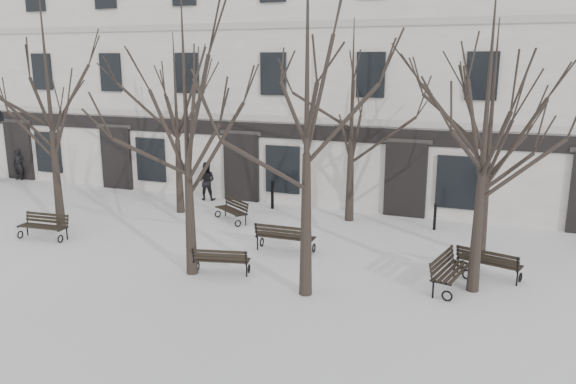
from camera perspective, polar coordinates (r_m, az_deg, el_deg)
The scene contains 19 objects.
ground at distance 16.21m, azimuth -5.72°, elevation -8.36°, with size 100.00×100.00×0.00m, color white.
building at distance 27.25m, azimuth 6.65°, elevation 12.28°, with size 40.40×10.20×11.40m.
tree_0 at distance 21.20m, azimuth -23.26°, elevation 10.40°, with size 5.91×5.91×8.45m.
tree_1 at distance 15.40m, azimuth -10.38°, elevation 8.71°, with size 5.36×5.36×7.66m.
tree_2 at distance 13.65m, azimuth 1.96°, elevation 11.41°, with size 6.17×6.17×8.82m.
tree_3 at distance 14.75m, azimuth 19.58°, elevation 8.29°, with size 5.45×5.45×7.79m.
tree_4 at distance 22.20m, azimuth -11.32°, elevation 8.88°, with size 4.87×4.87×6.96m.
tree_5 at distance 20.71m, azimuth 6.55°, elevation 9.54°, with size 5.19×5.19×7.42m.
tree_6 at distance 17.63m, azimuth 19.99°, elevation 7.60°, with size 4.99×4.99×7.13m.
bench_0 at distance 20.84m, azimuth -23.55°, elevation -3.12°, with size 1.76×0.76×0.86m.
bench_1 at distance 16.13m, azimuth -6.81°, elevation -6.84°, with size 1.67×0.93×0.80m.
bench_2 at distance 16.71m, azimuth 19.71°, elevation -6.70°, with size 1.81×1.06×0.87m.
bench_3 at distance 21.28m, azimuth -5.65°, elevation -1.78°, with size 1.68×1.40×0.83m.
bench_4 at distance 17.80m, azimuth -0.33°, elevation -4.53°, with size 1.90×0.74×0.94m.
bench_5 at distance 15.68m, azimuth 16.05°, elevation -7.63°, with size 1.04×1.93×0.93m.
bollard_a at distance 22.90m, azimuth -1.60°, elevation -0.19°, with size 0.15×0.15×1.17m.
bollard_b at distance 20.76m, azimuth 14.71°, elevation -2.33°, with size 0.13×0.13×0.98m.
pedestrian_a at distance 31.67m, azimuth -25.57°, elevation 1.13°, with size 0.57×0.38×1.57m, color black.
pedestrian_b at distance 24.75m, azimuth -8.24°, elevation -0.78°, with size 0.81×0.63×1.67m, color black.
Camera 1 is at (6.90, -13.40, 5.97)m, focal length 35.00 mm.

